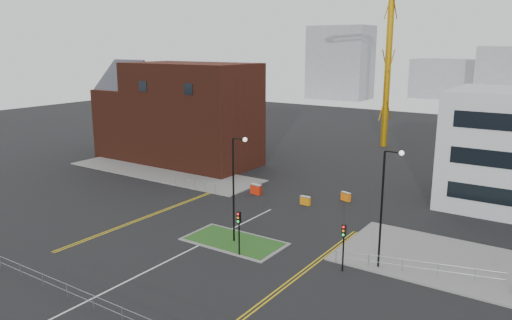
{
  "coord_description": "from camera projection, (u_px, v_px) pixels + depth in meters",
  "views": [
    {
      "loc": [
        25.8,
        -23.92,
        16.38
      ],
      "look_at": [
        -1.69,
        16.82,
        5.0
      ],
      "focal_mm": 35.0,
      "sensor_mm": 36.0,
      "label": 1
    }
  ],
  "objects": [
    {
      "name": "traffic_light_right",
      "position": [
        344.0,
        239.0,
        36.4
      ],
      "size": [
        0.28,
        0.33,
        3.65
      ],
      "color": "black",
      "rests_on": "ground"
    },
    {
      "name": "skyline_d",
      "position": [
        463.0,
        79.0,
        153.14
      ],
      "size": [
        30.0,
        12.0,
        12.0
      ],
      "primitive_type": "cube",
      "color": "gray",
      "rests_on": "ground"
    },
    {
      "name": "traffic_light_island",
      "position": [
        239.0,
        225.0,
        39.14
      ],
      "size": [
        0.28,
        0.33,
        3.65
      ],
      "color": "black",
      "rests_on": "ground"
    },
    {
      "name": "streetlamp_island",
      "position": [
        236.0,
        181.0,
        41.1
      ],
      "size": [
        1.46,
        0.36,
        9.18
      ],
      "color": "black",
      "rests_on": "ground"
    },
    {
      "name": "ground",
      "position": [
        148.0,
        271.0,
        37.07
      ],
      "size": [
        200.0,
        200.0,
        0.0
      ],
      "primitive_type": "plane",
      "color": "black",
      "rests_on": "ground"
    },
    {
      "name": "island_kerb",
      "position": [
        234.0,
        242.0,
        42.43
      ],
      "size": [
        8.6,
        4.6,
        0.08
      ],
      "primitive_type": "cube",
      "color": "slate",
      "rests_on": "ground"
    },
    {
      "name": "yellow_right_a",
      "position": [
        300.0,
        272.0,
        36.74
      ],
      "size": [
        0.12,
        20.0,
        0.01
      ],
      "primitive_type": "cube",
      "color": "gold",
      "rests_on": "ground"
    },
    {
      "name": "brick_building",
      "position": [
        176.0,
        114.0,
        70.65
      ],
      "size": [
        24.2,
        10.07,
        14.24
      ],
      "color": "#471C11",
      "rests_on": "ground"
    },
    {
      "name": "yellow_left_a",
      "position": [
        158.0,
        212.0,
        50.05
      ],
      "size": [
        0.12,
        24.0,
        0.01
      ],
      "primitive_type": "cube",
      "color": "gold",
      "rests_on": "ground"
    },
    {
      "name": "railing_front",
      "position": [
        80.0,
        293.0,
        32.05
      ],
      "size": [
        24.05,
        0.05,
        1.1
      ],
      "color": "gray",
      "rests_on": "ground"
    },
    {
      "name": "pavement_right",
      "position": [
        503.0,
        274.0,
        36.37
      ],
      "size": [
        24.0,
        10.0,
        0.12
      ],
      "primitive_type": "cube",
      "color": "slate",
      "rests_on": "ground"
    },
    {
      "name": "railing_left",
      "position": [
        195.0,
        184.0,
        57.43
      ],
      "size": [
        6.05,
        0.05,
        1.1
      ],
      "color": "gray",
      "rests_on": "ground"
    },
    {
      "name": "grass_island",
      "position": [
        234.0,
        241.0,
        42.43
      ],
      "size": [
        8.0,
        4.0,
        0.12
      ],
      "primitive_type": "cube",
      "color": "#1D4B19",
      "rests_on": "ground"
    },
    {
      "name": "barrier_right",
      "position": [
        346.0,
        196.0,
        53.55
      ],
      "size": [
        1.19,
        0.72,
        0.95
      ],
      "color": "orange",
      "rests_on": "ground"
    },
    {
      "name": "pavement_left",
      "position": [
        163.0,
        172.0,
        65.72
      ],
      "size": [
        28.0,
        8.0,
        0.12
      ],
      "primitive_type": "cube",
      "color": "slate",
      "rests_on": "ground"
    },
    {
      "name": "skyline_a",
      "position": [
        340.0,
        63.0,
        153.29
      ],
      "size": [
        18.0,
        12.0,
        22.0
      ],
      "primitive_type": "cube",
      "color": "gray",
      "rests_on": "ground"
    },
    {
      "name": "barrier_mid",
      "position": [
        305.0,
        200.0,
        52.19
      ],
      "size": [
        1.11,
        0.38,
        0.93
      ],
      "color": "orange",
      "rests_on": "ground"
    },
    {
      "name": "yellow_left_b",
      "position": [
        160.0,
        212.0,
        49.88
      ],
      "size": [
        0.12,
        24.0,
        0.01
      ],
      "primitive_type": "cube",
      "color": "gold",
      "rests_on": "ground"
    },
    {
      "name": "streetlamp_right_near",
      "position": [
        385.0,
        200.0,
        36.18
      ],
      "size": [
        1.46,
        0.36,
        9.18
      ],
      "color": "black",
      "rests_on": "ground"
    },
    {
      "name": "barrier_left",
      "position": [
        256.0,
        189.0,
        55.87
      ],
      "size": [
        1.41,
        0.62,
        1.15
      ],
      "color": "red",
      "rests_on": "ground"
    },
    {
      "name": "yellow_right_b",
      "position": [
        303.0,
        274.0,
        36.57
      ],
      "size": [
        0.12,
        20.0,
        0.01
      ],
      "primitive_type": "cube",
      "color": "gold",
      "rests_on": "ground"
    },
    {
      "name": "centre_line",
      "position": [
        167.0,
        261.0,
        38.68
      ],
      "size": [
        0.15,
        30.0,
        0.01
      ],
      "primitive_type": "cube",
      "color": "silver",
      "rests_on": "ground"
    },
    {
      "name": "railing_right",
      "position": [
        475.0,
        272.0,
        35.01
      ],
      "size": [
        19.05,
        5.05,
        1.1
      ],
      "color": "gray",
      "rests_on": "ground"
    }
  ]
}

